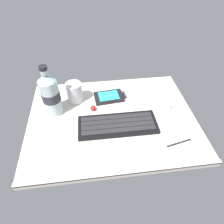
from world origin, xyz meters
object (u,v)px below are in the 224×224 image
object	(u,v)px
trackball_mouse	(93,108)
stylus_pen	(179,142)
water_bottle	(50,94)
charger_block	(162,102)
handheld_device	(110,97)
juice_cup	(75,93)
keyboard	(118,125)

from	to	relation	value
trackball_mouse	stylus_pen	size ratio (longest dim) A/B	0.23
water_bottle	charger_block	bearing A→B (deg)	-1.39
handheld_device	juice_cup	distance (cm)	15.05
stylus_pen	charger_block	bearing A→B (deg)	78.27
water_bottle	stylus_pen	distance (cm)	48.98
charger_block	handheld_device	bearing A→B (deg)	162.46
juice_cup	water_bottle	size ratio (longest dim) A/B	0.41
water_bottle	stylus_pen	xyz separation A→B (cm)	(43.43, -20.92, -8.66)
handheld_device	stylus_pen	xyz separation A→B (cm)	(20.73, -26.41, -0.38)
keyboard	handheld_device	distance (cm)	16.18
trackball_mouse	stylus_pen	world-z (taller)	trackball_mouse
keyboard	trackball_mouse	xyz separation A→B (cm)	(-8.52, 9.64, 0.29)
charger_block	stylus_pen	size ratio (longest dim) A/B	0.74
keyboard	trackball_mouse	distance (cm)	12.87
stylus_pen	trackball_mouse	bearing A→B (deg)	133.15
charger_block	keyboard	bearing A→B (deg)	-154.13
keyboard	stylus_pen	world-z (taller)	keyboard
keyboard	juice_cup	world-z (taller)	juice_cup
charger_block	trackball_mouse	xyz separation A→B (cm)	(-28.35, 0.03, -0.10)
water_bottle	trackball_mouse	size ratio (longest dim) A/B	9.45
keyboard	stylus_pen	bearing A→B (deg)	-27.28
water_bottle	stylus_pen	size ratio (longest dim) A/B	2.19
keyboard	stylus_pen	size ratio (longest dim) A/B	3.06
handheld_device	trackball_mouse	bearing A→B (deg)	-139.61
handheld_device	stylus_pen	world-z (taller)	handheld_device
keyboard	water_bottle	xyz separation A→B (cm)	(-23.56, 10.67, 8.20)
handheld_device	trackball_mouse	distance (cm)	10.06
charger_block	trackball_mouse	world-z (taller)	charger_block
trackball_mouse	water_bottle	bearing A→B (deg)	176.10
trackball_mouse	stylus_pen	distance (cm)	34.67
handheld_device	charger_block	size ratio (longest dim) A/B	1.90
handheld_device	charger_block	distance (cm)	21.71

